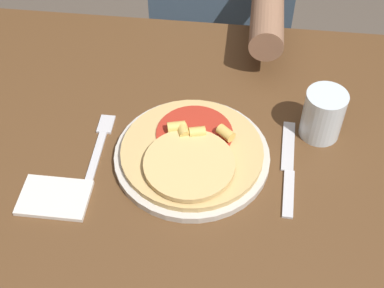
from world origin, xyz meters
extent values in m
cube|color=brown|center=(0.00, 0.00, 0.76)|extent=(1.20, 0.90, 0.03)
cylinder|color=brown|center=(-0.54, 0.39, 0.37)|extent=(0.06, 0.06, 0.74)
cylinder|color=beige|center=(0.01, 0.03, 0.78)|extent=(0.28, 0.28, 0.01)
cylinder|color=tan|center=(0.01, 0.03, 0.79)|extent=(0.26, 0.26, 0.01)
cylinder|color=#B22D1E|center=(0.01, 0.07, 0.80)|extent=(0.14, 0.14, 0.00)
cylinder|color=#DDB771|center=(0.01, -0.01, 0.80)|extent=(0.16, 0.16, 0.01)
cylinder|color=#E5BC5B|center=(-0.02, 0.07, 0.81)|extent=(0.04, 0.03, 0.02)
cylinder|color=#E5BC5B|center=(0.02, 0.06, 0.81)|extent=(0.03, 0.03, 0.02)
cylinder|color=#E5BC5B|center=(-0.01, 0.06, 0.81)|extent=(0.03, 0.03, 0.02)
cylinder|color=#E5BC5B|center=(0.07, 0.07, 0.81)|extent=(0.04, 0.04, 0.02)
cube|color=silver|center=(-0.16, 0.01, 0.77)|extent=(0.01, 0.13, 0.00)
cube|color=silver|center=(-0.16, 0.10, 0.77)|extent=(0.03, 0.05, 0.00)
cube|color=silver|center=(0.19, -0.03, 0.77)|extent=(0.02, 0.10, 0.00)
cube|color=silver|center=(0.19, 0.08, 0.77)|extent=(0.03, 0.12, 0.00)
cylinder|color=silver|center=(0.24, 0.12, 0.82)|extent=(0.08, 0.08, 0.10)
cube|color=silver|center=(-0.21, -0.08, 0.77)|extent=(0.12, 0.08, 0.01)
cylinder|color=#2D2D38|center=(-0.06, 0.67, 0.25)|extent=(0.11, 0.11, 0.50)
cylinder|color=#2D2D38|center=(0.11, 0.67, 0.25)|extent=(0.11, 0.11, 0.50)
cylinder|color=#8E664C|center=(0.13, 0.41, 0.85)|extent=(0.07, 0.30, 0.07)
camera|label=1|loc=(0.09, -0.59, 1.51)|focal=50.00mm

